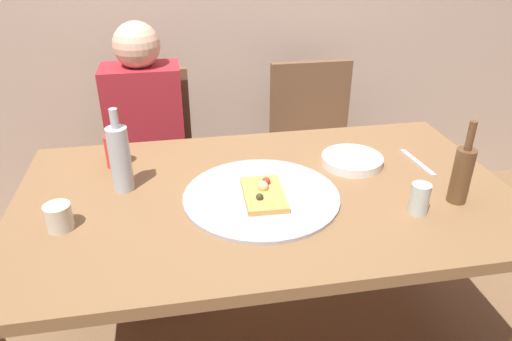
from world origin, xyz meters
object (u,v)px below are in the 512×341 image
Objects in this scene: chair_left at (150,151)px; tumbler_far at (420,199)px; wine_bottle at (120,158)px; tumbler_near at (59,217)px; dining_table at (266,209)px; plate_stack at (352,160)px; guest_in_sweater at (146,140)px; pizza_tray at (261,196)px; soda_can at (114,151)px; pizza_slice_last at (264,193)px; chair_right at (314,138)px; table_knife at (417,162)px; beer_bottle at (462,173)px.

tumbler_far is at bearing 128.62° from chair_left.
wine_bottle is 3.63× the size of tumbler_near.
plate_stack is (0.36, 0.14, 0.09)m from dining_table.
wine_bottle is at bearing 167.93° from dining_table.
guest_in_sweater is at bearing 85.83° from wine_bottle.
tumbler_far is (0.44, -0.21, 0.12)m from dining_table.
pizza_tray is 0.88m from guest_in_sweater.
soda_can reaches higher than dining_table.
pizza_slice_last is 0.77× the size of wine_bottle.
chair_right is (0.96, 0.60, -0.29)m from soda_can.
tumbler_near is at bearing -170.77° from dining_table.
pizza_slice_last is 0.49m from tumbler_far.
soda_can is 0.89m from plate_stack.
chair_right is (0.09, 0.74, -0.25)m from plate_stack.
dining_table is 1.43× the size of guest_in_sweater.
pizza_tray is at bearing -81.92° from table_knife.
tumbler_far is (-0.16, -0.04, -0.05)m from beer_bottle.
chair_left reaches higher than soda_can.
dining_table is at bearing 9.23° from tumbler_near.
dining_table is 0.09m from pizza_tray.
pizza_slice_last is at bearing 4.84° from tumbler_near.
tumbler_near is 1.03m from plate_stack.
table_knife is 1.31m from chair_left.
beer_bottle reaches higher than chair_right.
table_knife is (0.61, 0.10, 0.07)m from dining_table.
pizza_tray is 4.25× the size of soda_can.
guest_in_sweater is at bearing 9.84° from chair_right.
dining_table is at bearing -158.88° from plate_stack.
pizza_tray is 0.65m from beer_bottle.
plate_stack is at bearing -102.47° from table_knife.
pizza_tray is (-0.02, -0.04, 0.08)m from dining_table.
guest_in_sweater reaches higher than table_knife.
guest_in_sweater reaches higher than plate_stack.
wine_bottle is 0.86m from chair_left.
wine_bottle reaches higher than tumbler_near.
guest_in_sweater is at bearing 132.84° from tumbler_far.
pizza_tray is 1.03m from chair_left.
pizza_slice_last is 0.80× the size of beer_bottle.
soda_can is (-0.50, 0.33, 0.04)m from pizza_slice_last.
pizza_slice_last is at bearing 63.65° from chair_right.
pizza_tray is at bearing 117.71° from guest_in_sweater.
guest_in_sweater reaches higher than tumbler_near.
pizza_slice_last is at bearing -80.77° from table_knife.
beer_bottle is at bearing -5.57° from table_knife.
tumbler_far is 0.11× the size of chair_right.
wine_bottle reaches higher than table_knife.
pizza_tray is at bearing 159.93° from tumbler_far.
soda_can is at bearing 146.80° from pizza_tray.
pizza_tray is 6.46× the size of tumbler_near.
wine_bottle is 0.84m from plate_stack.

